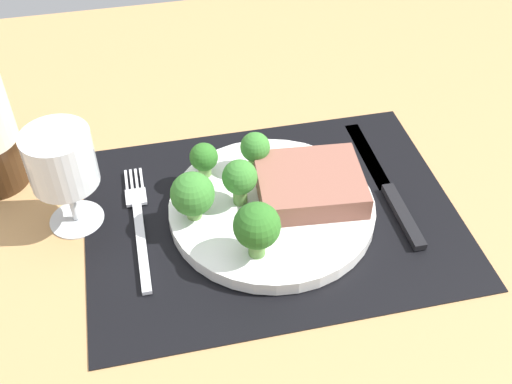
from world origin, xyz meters
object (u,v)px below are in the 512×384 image
at_px(steak, 310,184).
at_px(fork, 139,224).
at_px(knife, 389,190).
at_px(wine_glass, 62,165).
at_px(plate, 272,209).

relative_size(steak, fork, 0.61).
xyz_separation_m(knife, wine_glass, (-0.36, 0.04, 0.08)).
bearing_deg(steak, fork, 178.04).
relative_size(plate, steak, 1.98).
bearing_deg(fork, wine_glass, 160.63).
distance_m(knife, wine_glass, 0.37).
relative_size(fork, knife, 0.83).
height_order(fork, knife, knife).
bearing_deg(fork, knife, -0.14).
bearing_deg(plate, wine_glass, 169.47).
bearing_deg(steak, plate, -170.62).
distance_m(steak, wine_glass, 0.27).
height_order(plate, steak, steak).
bearing_deg(plate, steak, 9.38).
relative_size(steak, knife, 0.51).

